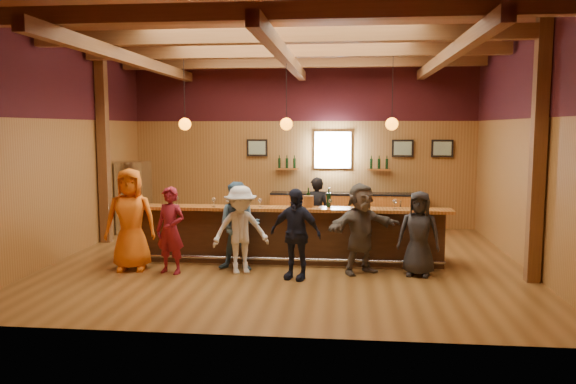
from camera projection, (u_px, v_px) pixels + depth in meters
The scene contains 27 objects.
room at pixel (287, 97), 10.77m from camera, with size 9.04×9.00×4.52m.
bar_counter at pixel (288, 234), 11.16m from camera, with size 6.30×1.07×1.11m.
back_bar_cabinet at pixel (347, 211), 14.58m from camera, with size 4.00×0.52×0.95m.
window at pixel (333, 150), 14.66m from camera, with size 0.95×0.09×0.95m.
framed_pictures at pixel (366, 148), 14.56m from camera, with size 5.35×0.05×0.45m.
wine_shelves at pixel (333, 167), 14.64m from camera, with size 3.00×0.18×0.30m.
pendant_lights at pixel (286, 124), 10.77m from camera, with size 4.24×0.24×1.37m.
stainless_fridge at pixel (134, 198), 13.96m from camera, with size 0.70×0.70×1.80m, color silver.
customer_orange at pixel (131, 219), 10.35m from camera, with size 0.92×0.60×1.89m, color orange.
customer_redvest at pixel (171, 230), 10.12m from camera, with size 0.57×0.38×1.58m, color maroon.
customer_denim at pixel (239, 226), 10.35m from camera, with size 0.80×0.62×1.64m, color #436686.
customer_white at pixel (241, 230), 10.12m from camera, with size 1.03×0.59×1.59m, color silver.
customer_navy at pixel (295, 234), 9.74m from camera, with size 0.94×0.39×1.60m, color black.
customer_brown at pixel (361, 228), 10.11m from camera, with size 1.53×0.49×1.65m, color #554D44.
customer_dark at pixel (419, 234), 9.95m from camera, with size 0.74×0.48×1.52m, color #242325.
bartender at pixel (316, 212), 12.31m from camera, with size 0.57×0.37×1.56m, color black.
ice_bucket at pixel (308, 201), 10.77m from camera, with size 0.20×0.20×0.22m, color brown.
bottle_a at pixel (308, 199), 10.87m from camera, with size 0.08×0.08×0.37m.
bottle_b at pixel (329, 200), 10.79m from camera, with size 0.08×0.08×0.37m.
glass_a at pixel (167, 199), 11.07m from camera, with size 0.07×0.07×0.16m.
glass_b at pixel (177, 199), 10.98m from camera, with size 0.08×0.08×0.19m.
glass_c at pixel (214, 200), 10.86m from camera, with size 0.08×0.08×0.18m.
glass_d at pixel (228, 201), 10.81m from camera, with size 0.08×0.08×0.17m.
glass_e at pixel (260, 201), 10.81m from camera, with size 0.08×0.08×0.17m.
glass_f at pixel (330, 202), 10.69m from camera, with size 0.07×0.07×0.17m.
glass_g at pixel (354, 202), 10.59m from camera, with size 0.07×0.07×0.17m.
glass_h at pixel (395, 202), 10.56m from camera, with size 0.08×0.08×0.18m.
Camera 1 is at (1.15, -10.79, 2.63)m, focal length 35.00 mm.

